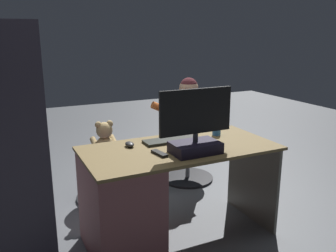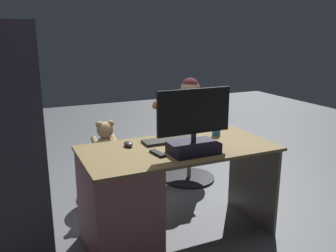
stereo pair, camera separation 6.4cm
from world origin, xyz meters
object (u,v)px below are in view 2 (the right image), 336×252
(monitor, at_px, (194,132))
(visitor_chair, at_px, (189,158))
(office_chair_teddy, at_px, (107,175))
(person, at_px, (182,122))
(cup, at_px, (216,130))
(tv_remote, at_px, (157,153))
(desk, at_px, (131,199))
(computer_mouse, at_px, (128,144))
(keyboard, at_px, (170,140))
(teddy_bear, at_px, (105,140))

(monitor, xyz_separation_m, visitor_chair, (-0.56, -1.11, -0.64))
(office_chair_teddy, relative_size, person, 0.53)
(cup, height_order, office_chair_teddy, cup)
(cup, relative_size, tv_remote, 0.61)
(tv_remote, distance_m, visitor_chair, 1.40)
(desk, height_order, tv_remote, tv_remote)
(computer_mouse, height_order, cup, cup)
(keyboard, bearing_deg, office_chair_teddy, -66.76)
(computer_mouse, relative_size, tv_remote, 0.64)
(monitor, xyz_separation_m, person, (-0.47, -1.11, -0.24))
(teddy_bear, distance_m, visitor_chair, 0.97)
(teddy_bear, bearing_deg, monitor, 108.23)
(teddy_bear, relative_size, person, 0.31)
(tv_remote, height_order, teddy_bear, teddy_bear)
(desk, bearing_deg, visitor_chair, -135.50)
(visitor_chair, bearing_deg, tv_remote, 52.57)
(computer_mouse, bearing_deg, visitor_chair, -139.43)
(desk, height_order, keyboard, keyboard)
(desk, distance_m, computer_mouse, 0.40)
(computer_mouse, relative_size, teddy_bear, 0.29)
(person, bearing_deg, monitor, 66.87)
(office_chair_teddy, bearing_deg, monitor, 108.41)
(computer_mouse, xyz_separation_m, tv_remote, (-0.12, 0.25, -0.01))
(cup, relative_size, person, 0.08)
(office_chair_teddy, distance_m, person, 0.92)
(keyboard, bearing_deg, cup, 179.30)
(keyboard, bearing_deg, computer_mouse, -2.40)
(computer_mouse, height_order, tv_remote, computer_mouse)
(computer_mouse, bearing_deg, keyboard, 177.60)
(visitor_chair, height_order, person, person)
(monitor, xyz_separation_m, keyboard, (0.03, -0.31, -0.14))
(monitor, height_order, office_chair_teddy, monitor)
(tv_remote, relative_size, teddy_bear, 0.45)
(desk, bearing_deg, cup, -169.59)
(office_chair_teddy, height_order, visitor_chair, same)
(monitor, bearing_deg, computer_mouse, -41.96)
(computer_mouse, bearing_deg, monitor, 138.04)
(tv_remote, xyz_separation_m, person, (-0.71, -1.04, -0.10))
(monitor, xyz_separation_m, computer_mouse, (0.36, -0.32, -0.13))
(office_chair_teddy, distance_m, teddy_bear, 0.34)
(office_chair_teddy, bearing_deg, keyboard, 113.24)
(computer_mouse, xyz_separation_m, office_chair_teddy, (-0.01, -0.72, -0.51))
(desk, distance_m, tv_remote, 0.40)
(computer_mouse, relative_size, office_chair_teddy, 0.17)
(desk, relative_size, keyboard, 3.34)
(keyboard, relative_size, cup, 4.57)
(visitor_chair, xyz_separation_m, person, (0.09, 0.01, 0.40))
(tv_remote, bearing_deg, person, -133.36)
(office_chair_teddy, relative_size, visitor_chair, 1.06)
(keyboard, relative_size, visitor_chair, 0.77)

